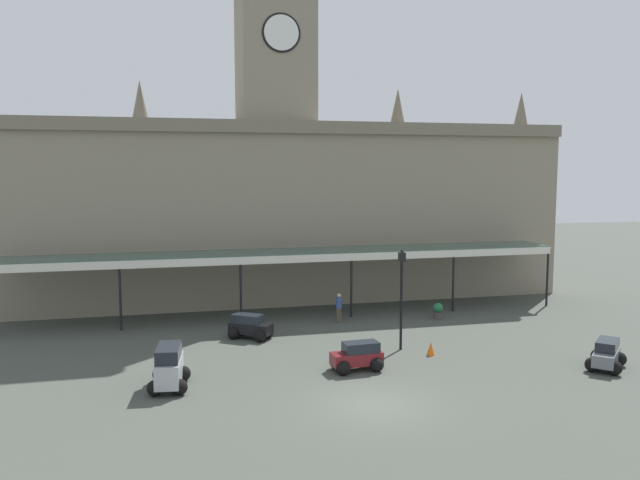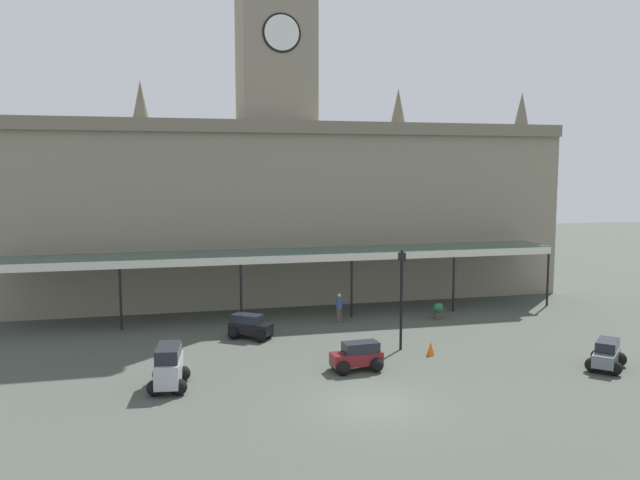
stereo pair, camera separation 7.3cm
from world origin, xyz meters
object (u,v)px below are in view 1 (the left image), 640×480
object	(u,v)px
car_grey_estate	(606,356)
victorian_lamppost	(401,288)
car_maroon_estate	(357,358)
car_silver_van	(169,369)
car_black_estate	(250,328)
pedestrian_crossing_forecourt	(339,307)
traffic_cone	(431,349)
planter_forecourt_centre	(438,311)

from	to	relation	value
car_grey_estate	victorian_lamppost	xyz separation A→B (m)	(-7.80, 5.06, 2.52)
car_grey_estate	car_maroon_estate	bearing A→B (deg)	167.42
car_silver_van	victorian_lamppost	distance (m)	11.77
car_black_estate	pedestrian_crossing_forecourt	size ratio (longest dim) A/B	1.45
victorian_lamppost	traffic_cone	xyz separation A→B (m)	(1.05, -1.26, -2.76)
car_grey_estate	pedestrian_crossing_forecourt	distance (m)	14.59
pedestrian_crossing_forecourt	victorian_lamppost	xyz separation A→B (m)	(1.41, -6.26, 2.17)
car_maroon_estate	planter_forecourt_centre	bearing A→B (deg)	47.46
car_black_estate	victorian_lamppost	distance (m)	8.32
car_black_estate	car_silver_van	world-z (taller)	car_silver_van
car_grey_estate	pedestrian_crossing_forecourt	world-z (taller)	pedestrian_crossing_forecourt
car_maroon_estate	victorian_lamppost	distance (m)	4.75
car_black_estate	car_silver_van	xyz separation A→B (m)	(-4.22, -6.91, 0.24)
traffic_cone	car_grey_estate	bearing A→B (deg)	-29.34
car_grey_estate	traffic_cone	world-z (taller)	car_grey_estate
traffic_cone	victorian_lamppost	bearing A→B (deg)	129.61
pedestrian_crossing_forecourt	victorian_lamppost	size ratio (longest dim) A/B	0.34
car_silver_van	victorian_lamppost	size ratio (longest dim) A/B	0.50
car_maroon_estate	pedestrian_crossing_forecourt	bearing A→B (deg)	79.57
victorian_lamppost	planter_forecourt_centre	world-z (taller)	victorian_lamppost
victorian_lamppost	planter_forecourt_centre	distance (m)	7.64
traffic_cone	planter_forecourt_centre	bearing A→B (deg)	63.22
traffic_cone	car_black_estate	bearing A→B (deg)	147.21
car_silver_van	traffic_cone	size ratio (longest dim) A/B	3.86
car_maroon_estate	victorian_lamppost	size ratio (longest dim) A/B	0.46
traffic_cone	planter_forecourt_centre	xyz separation A→B (m)	(3.46, 6.86, 0.17)
car_maroon_estate	traffic_cone	size ratio (longest dim) A/B	3.57
car_black_estate	pedestrian_crossing_forecourt	world-z (taller)	pedestrian_crossing_forecourt
car_black_estate	pedestrian_crossing_forecourt	xyz separation A→B (m)	(5.51, 2.39, 0.34)
car_black_estate	planter_forecourt_centre	world-z (taller)	car_black_estate
car_grey_estate	traffic_cone	distance (m)	7.75
car_silver_van	car_grey_estate	distance (m)	19.05
victorian_lamppost	pedestrian_crossing_forecourt	bearing A→B (deg)	102.71
car_silver_van	car_grey_estate	bearing A→B (deg)	-6.08
car_grey_estate	planter_forecourt_centre	xyz separation A→B (m)	(-3.29, 10.66, -0.07)
car_maroon_estate	car_silver_van	bearing A→B (deg)	-177.14
car_silver_van	planter_forecourt_centre	distance (m)	17.88
car_black_estate	car_maroon_estate	size ratio (longest dim) A/B	1.05
planter_forecourt_centre	car_maroon_estate	bearing A→B (deg)	-132.54
car_silver_van	car_black_estate	bearing A→B (deg)	58.60
car_maroon_estate	pedestrian_crossing_forecourt	size ratio (longest dim) A/B	1.38
car_silver_van	planter_forecourt_centre	world-z (taller)	car_silver_van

